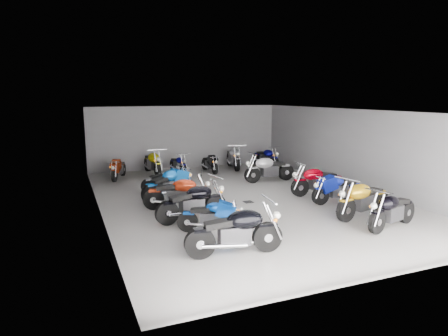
# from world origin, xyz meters

# --- Properties ---
(ground) EXTENTS (14.00, 14.00, 0.00)m
(ground) POSITION_xyz_m (0.00, 0.00, 0.00)
(ground) COLOR gray
(ground) RESTS_ON ground
(wall_back) EXTENTS (10.00, 0.10, 3.20)m
(wall_back) POSITION_xyz_m (0.00, 7.00, 1.60)
(wall_back) COLOR slate
(wall_back) RESTS_ON ground
(wall_left) EXTENTS (0.10, 14.00, 3.20)m
(wall_left) POSITION_xyz_m (-5.00, 0.00, 1.60)
(wall_left) COLOR slate
(wall_left) RESTS_ON ground
(wall_right) EXTENTS (0.10, 14.00, 3.20)m
(wall_right) POSITION_xyz_m (5.00, 0.00, 1.60)
(wall_right) COLOR slate
(wall_right) RESTS_ON ground
(ceiling) EXTENTS (10.00, 14.00, 0.04)m
(ceiling) POSITION_xyz_m (0.00, 0.00, 3.22)
(ceiling) COLOR black
(ceiling) RESTS_ON wall_back
(drain_grate) EXTENTS (0.32, 0.32, 0.01)m
(drain_grate) POSITION_xyz_m (0.00, -0.50, 0.01)
(drain_grate) COLOR black
(drain_grate) RESTS_ON ground
(motorcycle_left_a) EXTENTS (2.41, 0.55, 1.06)m
(motorcycle_left_a) POSITION_xyz_m (-2.33, -4.69, 0.58)
(motorcycle_left_a) COLOR black
(motorcycle_left_a) RESTS_ON ground
(motorcycle_left_b) EXTENTS (1.79, 0.85, 0.83)m
(motorcycle_left_b) POSITION_xyz_m (-2.29, -2.95, 0.45)
(motorcycle_left_b) COLOR black
(motorcycle_left_b) RESTS_ON ground
(motorcycle_left_c) EXTENTS (2.33, 0.58, 1.03)m
(motorcycle_left_c) POSITION_xyz_m (-2.46, -1.78, 0.56)
(motorcycle_left_c) COLOR black
(motorcycle_left_c) RESTS_ON ground
(motorcycle_left_d) EXTENTS (2.20, 0.87, 1.00)m
(motorcycle_left_d) POSITION_xyz_m (-2.55, -0.44, 0.55)
(motorcycle_left_d) COLOR black
(motorcycle_left_d) RESTS_ON ground
(motorcycle_left_e) EXTENTS (2.16, 1.06, 1.01)m
(motorcycle_left_e) POSITION_xyz_m (-2.49, 1.01, 0.55)
(motorcycle_left_e) COLOR black
(motorcycle_left_e) RESTS_ON ground
(motorcycle_left_f) EXTENTS (1.88, 0.45, 0.83)m
(motorcycle_left_f) POSITION_xyz_m (-2.36, 2.21, 0.45)
(motorcycle_left_f) COLOR black
(motorcycle_left_f) RESTS_ON ground
(motorcycle_right_a) EXTENTS (2.18, 0.74, 0.98)m
(motorcycle_right_a) POSITION_xyz_m (2.56, -4.60, 0.53)
(motorcycle_right_a) COLOR black
(motorcycle_right_a) RESTS_ON ground
(motorcycle_right_b) EXTENTS (2.38, 0.71, 1.06)m
(motorcycle_right_b) POSITION_xyz_m (2.53, -3.45, 0.58)
(motorcycle_right_b) COLOR black
(motorcycle_right_b) RESTS_ON ground
(motorcycle_right_c) EXTENTS (2.13, 0.41, 0.94)m
(motorcycle_right_c) POSITION_xyz_m (2.87, -1.77, 0.51)
(motorcycle_right_c) COLOR black
(motorcycle_right_c) RESTS_ON ground
(motorcycle_right_d) EXTENTS (2.30, 0.49, 1.01)m
(motorcycle_right_d) POSITION_xyz_m (2.89, -0.57, 0.55)
(motorcycle_right_d) COLOR black
(motorcycle_right_d) RESTS_ON ground
(motorcycle_right_f) EXTENTS (2.37, 0.46, 1.04)m
(motorcycle_right_f) POSITION_xyz_m (2.30, 2.24, 0.57)
(motorcycle_right_f) COLOR black
(motorcycle_right_f) RESTS_ON ground
(motorcycle_back_a) EXTENTS (0.89, 1.87, 0.87)m
(motorcycle_back_a) POSITION_xyz_m (-3.74, 5.31, 0.48)
(motorcycle_back_a) COLOR black
(motorcycle_back_a) RESTS_ON ground
(motorcycle_back_b) EXTENTS (0.51, 2.38, 1.04)m
(motorcycle_back_b) POSITION_xyz_m (-2.08, 5.79, 0.57)
(motorcycle_back_b) COLOR black
(motorcycle_back_b) RESTS_ON ground
(motorcycle_back_c) EXTENTS (0.43, 1.87, 0.82)m
(motorcycle_back_c) POSITION_xyz_m (-0.86, 5.64, 0.45)
(motorcycle_back_c) COLOR black
(motorcycle_back_c) RESTS_ON ground
(motorcycle_back_d) EXTENTS (0.38, 1.86, 0.82)m
(motorcycle_back_d) POSITION_xyz_m (0.66, 5.31, 0.45)
(motorcycle_back_d) COLOR black
(motorcycle_back_d) RESTS_ON ground
(motorcycle_back_e) EXTENTS (0.64, 2.37, 1.05)m
(motorcycle_back_e) POSITION_xyz_m (2.12, 5.75, 0.57)
(motorcycle_back_e) COLOR black
(motorcycle_back_e) RESTS_ON ground
(motorcycle_back_f) EXTENTS (0.56, 2.08, 0.92)m
(motorcycle_back_f) POSITION_xyz_m (3.96, 5.65, 0.50)
(motorcycle_back_f) COLOR black
(motorcycle_back_f) RESTS_ON ground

